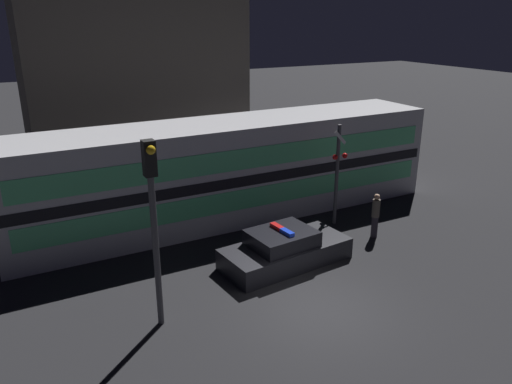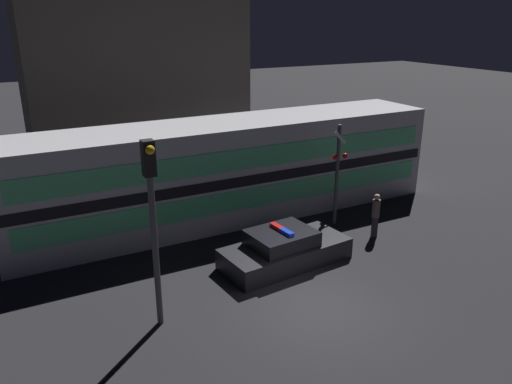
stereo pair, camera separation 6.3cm
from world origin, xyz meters
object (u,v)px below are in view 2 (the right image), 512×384
train (232,170)px  traffic_light_corner (153,213)px  police_car (285,250)px  crossing_signal_near (338,171)px  pedestrian (376,215)px

train → traffic_light_corner: 8.05m
train → police_car: bearing=-93.7°
traffic_light_corner → train: bearing=50.3°
police_car → crossing_signal_near: bearing=23.8°
police_car → pedestrian: (4.10, 0.23, 0.38)m
train → police_car: size_ratio=3.91×
train → police_car: 4.97m
train → traffic_light_corner: traffic_light_corner is taller
train → crossing_signal_near: (3.26, -2.74, 0.21)m
pedestrian → traffic_light_corner: (-8.87, -1.62, 2.36)m
police_car → pedestrian: size_ratio=2.62×
traffic_light_corner → police_car: bearing=16.2°
pedestrian → traffic_light_corner: 9.32m
train → police_car: (-0.31, -4.73, -1.49)m
police_car → traffic_light_corner: (-4.77, -1.38, 2.75)m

